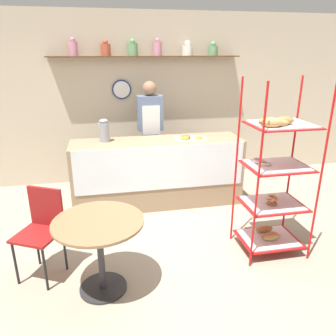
{
  "coord_description": "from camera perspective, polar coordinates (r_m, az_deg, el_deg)",
  "views": [
    {
      "loc": [
        -0.72,
        -3.17,
        2.11
      ],
      "look_at": [
        0.0,
        0.4,
        0.8
      ],
      "focal_mm": 35.0,
      "sensor_mm": 36.0,
      "label": 1
    }
  ],
  "objects": [
    {
      "name": "person_worker",
      "position": [
        5.09,
        -3.08,
        6.37
      ],
      "size": [
        0.38,
        0.23,
        1.69
      ],
      "color": "#282833",
      "rests_on": "ground_plane"
    },
    {
      "name": "ground_plane",
      "position": [
        3.88,
        1.21,
        -13.26
      ],
      "size": [
        14.0,
        14.0,
        0.0
      ],
      "primitive_type": "plane",
      "color": "gray"
    },
    {
      "name": "pastry_rack",
      "position": [
        3.61,
        17.93,
        -2.56
      ],
      "size": [
        0.69,
        0.55,
        1.87
      ],
      "color": "#B71414",
      "rests_on": "ground_plane"
    },
    {
      "name": "coffee_carafe",
      "position": [
        4.52,
        -11.07,
        6.41
      ],
      "size": [
        0.14,
        0.14,
        0.31
      ],
      "color": "gray",
      "rests_on": "display_counter"
    },
    {
      "name": "display_counter",
      "position": [
        4.67,
        -1.8,
        -0.75
      ],
      "size": [
        2.37,
        0.62,
        0.94
      ],
      "color": "#937A5B",
      "rests_on": "ground_plane"
    },
    {
      "name": "cafe_chair",
      "position": [
        3.41,
        -21.08,
        -9.03
      ],
      "size": [
        0.51,
        0.51,
        0.88
      ],
      "rotation": [
        0.0,
        0.0,
        5.81
      ],
      "color": "black",
      "rests_on": "ground_plane"
    },
    {
      "name": "donut_tray_counter",
      "position": [
        4.59,
        3.7,
        5.22
      ],
      "size": [
        0.41,
        0.27,
        0.05
      ],
      "color": "silver",
      "rests_on": "display_counter"
    },
    {
      "name": "back_wall",
      "position": [
        5.51,
        -3.87,
        11.98
      ],
      "size": [
        10.0,
        0.3,
        2.7
      ],
      "color": "beige",
      "rests_on": "ground_plane"
    },
    {
      "name": "cafe_table",
      "position": [
        3.03,
        -11.86,
        -11.81
      ],
      "size": [
        0.8,
        0.8,
        0.72
      ],
      "color": "#262628",
      "rests_on": "ground_plane"
    }
  ]
}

